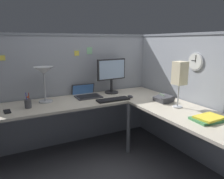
{
  "coord_description": "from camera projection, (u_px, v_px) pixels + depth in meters",
  "views": [
    {
      "loc": [
        -1.26,
        -2.12,
        1.48
      ],
      "look_at": [
        -0.0,
        0.32,
        0.86
      ],
      "focal_mm": 34.51,
      "sensor_mm": 36.0,
      "label": 1
    }
  ],
  "objects": [
    {
      "name": "ground_plane",
      "position": [
        124.0,
        161.0,
        2.73
      ],
      "size": [
        6.8,
        6.8,
        0.0
      ],
      "primitive_type": "plane",
      "color": "#47474C"
    },
    {
      "name": "cell_phone",
      "position": [
        7.0,
        112.0,
        2.33
      ],
      "size": [
        0.08,
        0.15,
        0.01
      ],
      "primitive_type": "cube",
      "rotation": [
        0.0,
        0.0,
        0.07
      ],
      "color": "black",
      "rests_on": "desk"
    },
    {
      "name": "desk_lamp_dome",
      "position": [
        44.0,
        73.0,
        2.63
      ],
      "size": [
        0.24,
        0.24,
        0.44
      ],
      "color": "#B7BABF",
      "rests_on": "desk"
    },
    {
      "name": "book_stack",
      "position": [
        208.0,
        119.0,
        2.07
      ],
      "size": [
        0.3,
        0.24,
        0.04
      ],
      "color": "#3F7F4C",
      "rests_on": "desk"
    },
    {
      "name": "desk_lamp_paper",
      "position": [
        180.0,
        75.0,
        2.41
      ],
      "size": [
        0.13,
        0.13,
        0.53
      ],
      "color": "#B7BABF",
      "rests_on": "desk"
    },
    {
      "name": "pinned_note_leftmost",
      "position": [
        2.0,
        58.0,
        2.6
      ],
      "size": [
        0.06,
        0.0,
        0.06
      ],
      "primitive_type": "cube",
      "color": "#EAD84C"
    },
    {
      "name": "cubicle_wall_right",
      "position": [
        195.0,
        97.0,
        2.71
      ],
      "size": [
        0.12,
        2.37,
        1.58
      ],
      "color": "#999EA8",
      "rests_on": "ground"
    },
    {
      "name": "office_phone",
      "position": [
        164.0,
        99.0,
        2.71
      ],
      "size": [
        0.19,
        0.21,
        0.11
      ],
      "color": "#38383D",
      "rests_on": "desk"
    },
    {
      "name": "monitor",
      "position": [
        112.0,
        73.0,
        3.12
      ],
      "size": [
        0.46,
        0.2,
        0.5
      ],
      "color": "#232326",
      "rests_on": "desk"
    },
    {
      "name": "pen_cup",
      "position": [
        28.0,
        103.0,
        2.46
      ],
      "size": [
        0.08,
        0.08,
        0.18
      ],
      "color": "#4C4C51",
      "rests_on": "desk"
    },
    {
      "name": "keyboard",
      "position": [
        113.0,
        100.0,
        2.78
      ],
      "size": [
        0.43,
        0.15,
        0.02
      ],
      "primitive_type": "cube",
      "rotation": [
        0.0,
        0.0,
        -0.02
      ],
      "color": "black",
      "rests_on": "desk"
    },
    {
      "name": "wall_clock",
      "position": [
        196.0,
        62.0,
        2.57
      ],
      "size": [
        0.04,
        0.22,
        0.22
      ],
      "color": "#B7BABF"
    },
    {
      "name": "desk",
      "position": [
        116.0,
        116.0,
        2.48
      ],
      "size": [
        2.35,
        2.15,
        0.73
      ],
      "color": "beige",
      "rests_on": "ground"
    },
    {
      "name": "pinned_note_rightmost",
      "position": [
        90.0,
        51.0,
        3.09
      ],
      "size": [
        0.08,
        0.0,
        0.1
      ],
      "primitive_type": "cube",
      "color": "#8CCC99"
    },
    {
      "name": "laptop",
      "position": [
        86.0,
        94.0,
        3.02
      ],
      "size": [
        0.34,
        0.38,
        0.22
      ],
      "color": "#38383D",
      "rests_on": "desk"
    },
    {
      "name": "computer_mouse",
      "position": [
        130.0,
        96.0,
        2.91
      ],
      "size": [
        0.06,
        0.1,
        0.03
      ],
      "primitive_type": "ellipsoid",
      "color": "#38383D",
      "rests_on": "desk"
    },
    {
      "name": "pinned_note_middle",
      "position": [
        77.0,
        53.0,
        3.01
      ],
      "size": [
        0.07,
        0.0,
        0.07
      ],
      "primitive_type": "cube",
      "color": "#EAD84C"
    },
    {
      "name": "cubicle_wall_back",
      "position": [
        73.0,
        89.0,
        3.14
      ],
      "size": [
        2.57,
        0.12,
        1.58
      ],
      "color": "#999EA8",
      "rests_on": "ground"
    }
  ]
}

